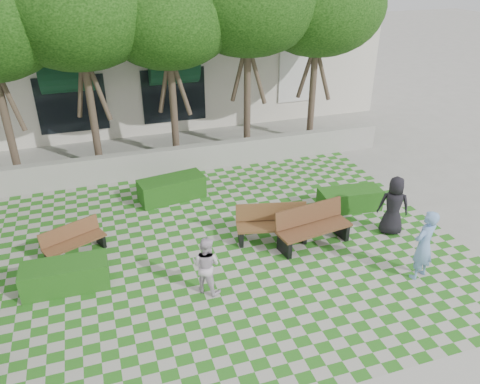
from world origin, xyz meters
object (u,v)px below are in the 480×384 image
object	(u,v)px
bench_west	(74,241)
bench_east	(313,227)
hedge_east	(350,199)
person_blue	(424,245)
hedge_midleft	(172,189)
person_dark	(394,206)
person_white	(206,265)
bench_mid	(272,224)
hedge_west	(66,276)

from	to	relation	value
bench_west	bench_east	bearing A→B (deg)	-37.80
hedge_east	person_blue	distance (m)	3.46
hedge_midleft	person_dark	size ratio (longest dim) A/B	1.21
bench_west	person_white	distance (m)	3.75
bench_west	hedge_midleft	world-z (taller)	bench_west
hedge_midleft	bench_mid	bearing A→B (deg)	-56.39
bench_east	hedge_west	distance (m)	6.15
bench_east	hedge_midleft	bearing A→B (deg)	121.17
bench_mid	hedge_east	size ratio (longest dim) A/B	1.08
bench_mid	hedge_west	distance (m)	5.23
hedge_west	person_dark	size ratio (longest dim) A/B	1.15
bench_east	person_blue	xyz separation A→B (m)	(1.78, -2.07, 0.38)
hedge_east	person_dark	world-z (taller)	person_dark
hedge_east	hedge_west	bearing A→B (deg)	-171.31
bench_west	hedge_west	xyz separation A→B (m)	(-0.20, -1.33, -0.06)
bench_mid	person_dark	world-z (taller)	person_dark
bench_mid	person_dark	distance (m)	3.32
hedge_west	person_blue	distance (m)	8.25
bench_mid	person_white	size ratio (longest dim) A/B	1.41
hedge_midleft	person_dark	xyz separation A→B (m)	(5.31, -3.81, 0.48)
bench_mid	hedge_midleft	xyz separation A→B (m)	(-2.09, 3.14, -0.13)
person_dark	person_white	size ratio (longest dim) A/B	1.18
bench_mid	person_blue	distance (m)	3.77
person_white	person_dark	bearing A→B (deg)	-129.03
bench_east	bench_mid	distance (m)	1.07
bench_mid	person_blue	xyz separation A→B (m)	(2.72, -2.58, 0.41)
person_white	hedge_midleft	bearing A→B (deg)	-48.91
hedge_midleft	person_blue	distance (m)	7.48
bench_east	person_blue	bearing A→B (deg)	-57.65
person_white	hedge_east	bearing A→B (deg)	-112.74
hedge_east	person_blue	xyz separation A→B (m)	(-0.11, -3.41, 0.57)
bench_mid	hedge_west	world-z (taller)	bench_mid
hedge_east	person_white	world-z (taller)	person_white
person_dark	bench_mid	bearing A→B (deg)	17.21
person_blue	person_dark	bearing A→B (deg)	-123.79
hedge_midleft	person_blue	world-z (taller)	person_blue
bench_mid	person_white	distance (m)	2.66
bench_east	bench_mid	world-z (taller)	bench_east
bench_east	person_blue	world-z (taller)	person_blue
bench_west	hedge_east	xyz separation A→B (m)	(7.84, -0.10, -0.07)
hedge_east	bench_mid	bearing A→B (deg)	-163.58
person_blue	person_dark	world-z (taller)	person_blue
hedge_midleft	person_white	bearing A→B (deg)	-91.23
person_blue	person_dark	distance (m)	1.97
bench_mid	hedge_east	distance (m)	2.95
bench_mid	bench_west	xyz separation A→B (m)	(-5.01, 0.94, -0.09)
hedge_midleft	hedge_west	xyz separation A→B (m)	(-3.13, -3.53, -0.02)
hedge_east	person_dark	xyz separation A→B (m)	(0.41, -1.50, 0.51)
person_white	bench_mid	bearing A→B (deg)	-103.26
bench_mid	hedge_west	bearing A→B (deg)	-162.88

